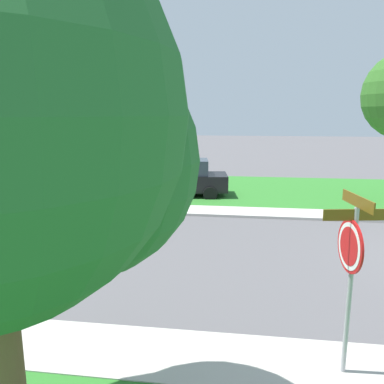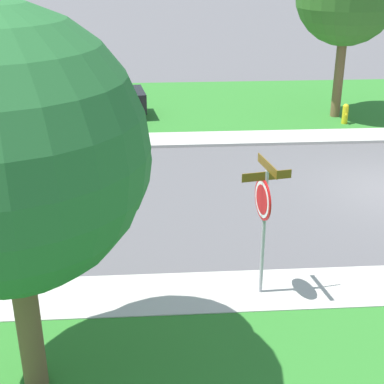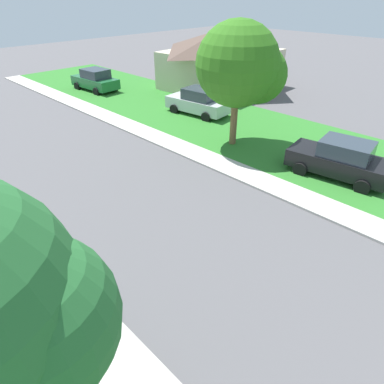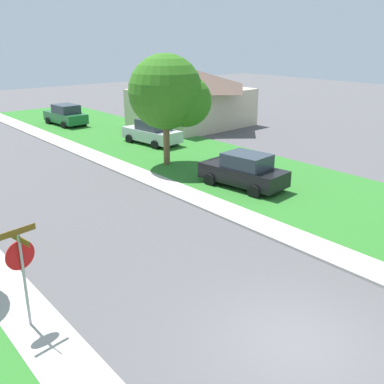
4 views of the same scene
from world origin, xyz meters
The scene contains 8 objects.
sidewalk_east centered at (4.70, 12.00, 0.05)m, with size 1.40×56.00×0.10m, color #B7B2A8.
lawn_east centered at (9.40, 12.00, 0.04)m, with size 8.00×56.00×0.08m, color #2D7528.
stop_sign_far_corner centered at (-4.78, 4.73, 1.89)m, with size 0.91×0.91×2.77m.
car_black_kerbside_mid centered at (7.50, 9.12, 0.87)m, with size 2.47×4.51×1.76m.
car_silver_near_corner centered at (9.40, 19.69, 0.87)m, with size 2.42×4.48×1.76m.
tree_sidewalk_far centered at (7.26, 14.66, 4.05)m, with size 4.42×4.11×6.25m.
tree_sidewalk_mid centered at (-6.77, 8.41, 3.70)m, with size 3.98×3.70×5.68m.
house_right_setback centered at (15.91, 23.39, 2.38)m, with size 9.50×8.38×4.60m.
Camera 1 is at (-10.09, 6.24, 3.85)m, focal length 35.91 mm.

